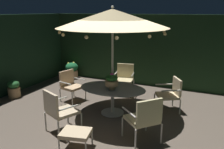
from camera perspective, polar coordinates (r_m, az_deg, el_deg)
The scene contains 13 objects.
ground_plane at distance 6.25m, azimuth 0.61°, elevation -10.81°, with size 8.56×6.94×0.02m, color brown.
hedge_backdrop_rear at distance 8.87m, azimuth 9.55°, elevation 5.65°, with size 8.56×0.30×2.59m, color #1B331C.
patio_dining_table at distance 6.40m, azimuth 0.11°, elevation -4.29°, with size 1.81×1.27×0.73m.
patio_umbrella at distance 6.04m, azimuth 0.12°, elevation 13.28°, with size 2.82×2.82×2.84m.
centerpiece_planter at distance 6.13m, azimuth -0.07°, elevation -1.45°, with size 0.34×0.34×0.45m.
patio_chair_north at distance 7.45m, azimuth -9.94°, elevation -2.16°, with size 0.67×0.70×0.93m.
patio_chair_northeast at distance 5.51m, azimuth -12.70°, elevation -8.03°, with size 0.82×0.82×1.02m.
patio_chair_east at distance 5.06m, azimuth 7.79°, elevation -10.00°, with size 0.89×0.89×1.02m.
patio_chair_southeast at distance 6.79m, azimuth 13.91°, elevation -4.17°, with size 0.80×0.80×0.93m.
patio_chair_south at distance 7.91m, azimuth 3.00°, elevation -0.54°, with size 0.70×0.67×1.00m.
ottoman_footrest at distance 4.96m, azimuth -8.67°, elevation -13.80°, with size 0.67×0.59×0.39m.
potted_plant_back_right at distance 9.98m, azimuth -9.56°, elevation 1.09°, with size 0.52×0.52×0.64m.
potted_plant_front_corner at distance 8.29m, azimuth -22.42°, elevation -3.18°, with size 0.38×0.38×0.56m.
Camera 1 is at (2.31, -5.12, 2.73)m, focal length 38.21 mm.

